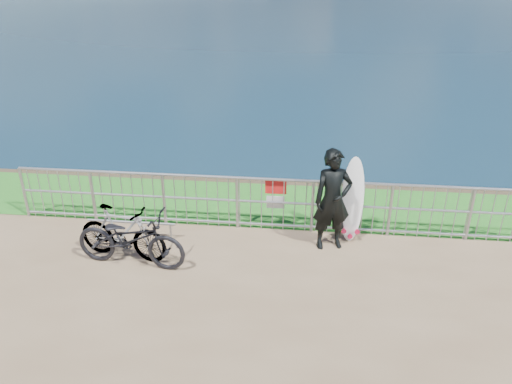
# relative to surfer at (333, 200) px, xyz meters

# --- Properties ---
(grass_strip) EXTENTS (120.00, 120.00, 0.00)m
(grass_strip) POSITION_rel_surfer_xyz_m (-1.35, 1.63, -0.96)
(grass_strip) COLOR #1F6F1E
(grass_strip) RESTS_ON ground
(railing) EXTENTS (10.06, 0.10, 1.13)m
(railing) POSITION_rel_surfer_xyz_m (-1.33, 0.53, -0.39)
(railing) COLOR #96999F
(railing) RESTS_ON ground
(surfer) EXTENTS (0.81, 0.64, 1.95)m
(surfer) POSITION_rel_surfer_xyz_m (0.00, 0.00, 0.00)
(surfer) COLOR black
(surfer) RESTS_ON ground
(surfboard) EXTENTS (0.47, 0.42, 1.65)m
(surfboard) POSITION_rel_surfer_xyz_m (0.39, 0.37, -0.21)
(surfboard) COLOR white
(surfboard) RESTS_ON ground
(bicycle_near) EXTENTS (2.07, 0.91, 1.05)m
(bicycle_near) POSITION_rel_surfer_xyz_m (-3.51, -1.04, -0.45)
(bicycle_near) COLOR black
(bicycle_near) RESTS_ON ground
(bicycle_far) EXTENTS (1.78, 0.80, 1.03)m
(bicycle_far) POSITION_rel_surfer_xyz_m (-3.74, -0.82, -0.46)
(bicycle_far) COLOR black
(bicycle_far) RESTS_ON ground
(bike_rack) EXTENTS (1.75, 0.05, 0.37)m
(bike_rack) POSITION_rel_surfer_xyz_m (-3.84, -0.11, -0.67)
(bike_rack) COLOR #96999F
(bike_rack) RESTS_ON ground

